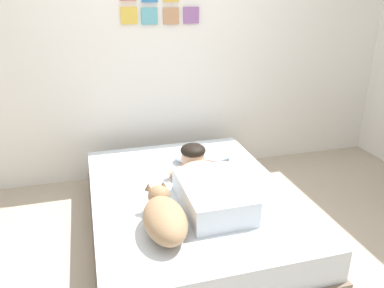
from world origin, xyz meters
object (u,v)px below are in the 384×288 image
Objects in this scene: person_lying at (207,184)px; dog at (164,217)px; bed at (190,213)px; cell_phone at (205,193)px; coffee_cup at (207,166)px; pillow at (204,154)px.

person_lying is 0.50m from dog.
cell_phone is (0.10, -0.08, 0.20)m from bed.
coffee_cup is at bearing 55.22° from dog.
person_lying reaches higher than coffee_cup.
pillow is 0.65m from person_lying.
bed is 3.74× the size of pillow.
coffee_cup is at bearing 70.08° from cell_phone.
pillow is 3.71× the size of cell_phone.
coffee_cup is (0.14, 0.42, -0.07)m from person_lying.
pillow is at bearing 73.66° from cell_phone.
bed is 0.23m from cell_phone.
bed is 0.44m from coffee_cup.
bed is 13.87× the size of cell_phone.
person_lying is (-0.17, -0.62, 0.05)m from pillow.
coffee_cup is (0.52, 0.75, -0.07)m from dog.
person_lying is at bearing -95.32° from cell_phone.
person_lying is 0.45m from coffee_cup.
pillow is at bearing 80.56° from coffee_cup.
person_lying is at bearing 40.66° from dog.
cell_phone is at bearing -37.62° from bed.
person_lying is 1.60× the size of dog.
bed is at bearing 126.63° from person_lying.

